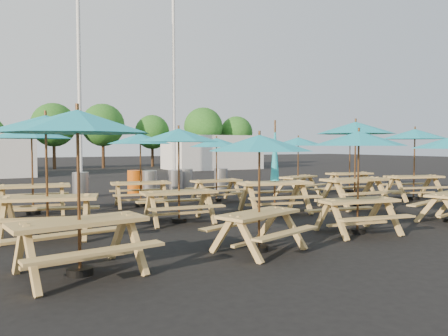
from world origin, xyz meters
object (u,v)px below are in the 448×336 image
picnic_unit_8 (217,146)px  picnic_unit_11 (298,145)px  picnic_unit_14 (350,142)px  waste_bin_3 (175,182)px  picnic_unit_0 (78,131)px  picnic_unit_6 (359,144)px  waste_bin_0 (81,185)px  picnic_unit_7 (275,175)px  picnic_unit_13 (415,138)px  waste_bin_1 (135,182)px  picnic_unit_3 (259,150)px  waste_bin_2 (150,183)px  picnic_unit_2 (32,137)px  picnic_unit_1 (46,131)px  waste_bin_4 (186,180)px  waste_bin_5 (221,179)px  picnic_unit_5 (140,143)px  picnic_unit_4 (179,141)px  picnic_unit_10 (356,133)px

picnic_unit_8 → picnic_unit_11: 3.30m
picnic_unit_14 → waste_bin_3: size_ratio=2.60×
picnic_unit_0 → picnic_unit_6: picnic_unit_0 is taller
picnic_unit_14 → waste_bin_0: size_ratio=2.60×
picnic_unit_6 → picnic_unit_7: (0.19, 3.16, -0.83)m
picnic_unit_7 → picnic_unit_13: picnic_unit_7 is taller
picnic_unit_11 → waste_bin_1: picnic_unit_11 is taller
waste_bin_3 → waste_bin_0: bearing=174.2°
picnic_unit_13 → waste_bin_3: picnic_unit_13 is taller
picnic_unit_3 → waste_bin_2: size_ratio=2.54×
picnic_unit_2 → waste_bin_2: size_ratio=2.66×
picnic_unit_3 → picnic_unit_8: size_ratio=1.09×
picnic_unit_0 → picnic_unit_8: bearing=40.5°
picnic_unit_7 → picnic_unit_13: bearing=12.2°
picnic_unit_1 → waste_bin_4: picnic_unit_1 is taller
picnic_unit_8 → picnic_unit_14: (5.88, -0.20, 0.15)m
picnic_unit_2 → waste_bin_4: bearing=36.8°
picnic_unit_8 → waste_bin_2: picnic_unit_8 is taller
picnic_unit_14 → waste_bin_1: bearing=163.6°
waste_bin_0 → picnic_unit_13: bearing=-32.6°
picnic_unit_1 → picnic_unit_2: bearing=105.4°
waste_bin_0 → waste_bin_5: same height
picnic_unit_6 → waste_bin_5: (1.83, 9.07, -1.42)m
picnic_unit_13 → waste_bin_3: bearing=152.8°
picnic_unit_8 → waste_bin_5: 3.76m
picnic_unit_5 → waste_bin_0: 3.69m
picnic_unit_4 → picnic_unit_5: 3.07m
picnic_unit_5 → picnic_unit_3: bearing=-79.8°
picnic_unit_14 → waste_bin_5: picnic_unit_14 is taller
picnic_unit_0 → picnic_unit_11: (8.97, 6.04, -0.19)m
waste_bin_1 → waste_bin_3: bearing=-20.3°
waste_bin_4 → picnic_unit_13: bearing=-48.5°
picnic_unit_4 → picnic_unit_10: size_ratio=0.88×
picnic_unit_5 → picnic_unit_11: 5.90m
picnic_unit_10 → waste_bin_2: size_ratio=2.85×
picnic_unit_0 → picnic_unit_13: 12.15m
picnic_unit_1 → picnic_unit_6: picnic_unit_1 is taller
picnic_unit_2 → waste_bin_5: (7.45, 2.97, -1.61)m
picnic_unit_1 → waste_bin_5: 9.93m
waste_bin_0 → waste_bin_1: size_ratio=1.00×
waste_bin_2 → waste_bin_4: size_ratio=1.00×
picnic_unit_5 → picnic_unit_6: picnic_unit_5 is taller
picnic_unit_5 → picnic_unit_7: 4.17m
picnic_unit_14 → waste_bin_1: size_ratio=2.60×
picnic_unit_7 → waste_bin_2: bearing=116.7°
picnic_unit_4 → waste_bin_1: bearing=87.6°
picnic_unit_4 → picnic_unit_13: (8.74, 0.05, 0.13)m
picnic_unit_3 → picnic_unit_11: picnic_unit_11 is taller
picnic_unit_7 → picnic_unit_6: bearing=-80.8°
picnic_unit_2 → waste_bin_0: size_ratio=2.66×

